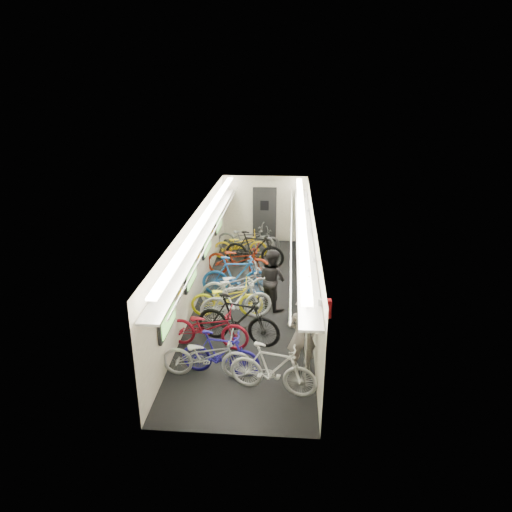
% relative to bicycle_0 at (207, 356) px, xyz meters
% --- Properties ---
extents(train_car_shell, '(10.00, 10.00, 10.00)m').
position_rel_bicycle_0_xyz_m(train_car_shell, '(0.28, 4.14, 1.19)').
color(train_car_shell, black).
rests_on(train_car_shell, ground).
extents(bicycle_0, '(1.80, 0.66, 0.94)m').
position_rel_bicycle_0_xyz_m(bicycle_0, '(0.00, 0.00, 0.00)').
color(bicycle_0, '#AAAAAF').
rests_on(bicycle_0, ground).
extents(bicycle_1, '(1.64, 0.64, 0.96)m').
position_rel_bicycle_0_xyz_m(bicycle_1, '(0.25, 0.08, 0.01)').
color(bicycle_1, navy).
rests_on(bicycle_1, ground).
extents(bicycle_2, '(1.90, 0.85, 0.97)m').
position_rel_bicycle_0_xyz_m(bicycle_2, '(-0.17, 1.08, 0.01)').
color(bicycle_2, maroon).
rests_on(bicycle_2, ground).
extents(bicycle_3, '(2.02, 1.02, 1.17)m').
position_rel_bicycle_0_xyz_m(bicycle_3, '(0.47, 1.28, 0.11)').
color(bicycle_3, black).
rests_on(bicycle_3, ground).
extents(bicycle_4, '(1.84, 0.76, 0.94)m').
position_rel_bicycle_0_xyz_m(bicycle_4, '(0.05, 2.54, 0.00)').
color(bicycle_4, yellow).
rests_on(bicycle_4, ground).
extents(bicycle_5, '(1.85, 1.05, 1.07)m').
position_rel_bicycle_0_xyz_m(bicycle_5, '(0.30, 2.32, 0.07)').
color(bicycle_5, silver).
rests_on(bicycle_5, ground).
extents(bicycle_6, '(2.07, 1.25, 1.03)m').
position_rel_bicycle_0_xyz_m(bicycle_6, '(0.23, 3.29, 0.04)').
color(bicycle_6, '#B9B7BC').
rests_on(bicycle_6, ground).
extents(bicycle_7, '(1.90, 0.66, 1.12)m').
position_rel_bicycle_0_xyz_m(bicycle_7, '(0.14, 3.76, 0.09)').
color(bicycle_7, '#1C59A9').
rests_on(bicycle_7, ground).
extents(bicycle_8, '(2.16, 1.22, 1.07)m').
position_rel_bicycle_0_xyz_m(bicycle_8, '(0.07, 4.96, 0.07)').
color(bicycle_8, maroon).
rests_on(bicycle_8, ground).
extents(bicycle_9, '(1.99, 0.92, 1.16)m').
position_rel_bicycle_0_xyz_m(bicycle_9, '(0.47, 5.84, 0.11)').
color(bicycle_9, black).
rests_on(bicycle_9, ground).
extents(bicycle_10, '(1.82, 0.80, 0.93)m').
position_rel_bicycle_0_xyz_m(bicycle_10, '(-0.05, 6.54, -0.01)').
color(bicycle_10, yellow).
rests_on(bicycle_10, ground).
extents(bicycle_11, '(1.75, 0.85, 1.02)m').
position_rel_bicycle_0_xyz_m(bicycle_11, '(1.31, -0.39, 0.04)').
color(bicycle_11, silver).
rests_on(bicycle_11, ground).
extents(bicycle_12, '(2.12, 1.05, 1.07)m').
position_rel_bicycle_0_xyz_m(bicycle_12, '(0.09, 7.02, 0.06)').
color(bicycle_12, '#5D5D61').
rests_on(bicycle_12, ground).
extents(bicycle_14, '(1.82, 1.13, 0.90)m').
position_rel_bicycle_0_xyz_m(bicycle_14, '(0.42, 6.93, -0.02)').
color(bicycle_14, slate).
rests_on(bicycle_14, ground).
extents(passenger_near, '(0.65, 0.49, 1.63)m').
position_rel_bicycle_0_xyz_m(passenger_near, '(1.84, 0.34, 0.34)').
color(passenger_near, gray).
rests_on(passenger_near, ground).
extents(passenger_mid, '(0.98, 0.97, 1.59)m').
position_rel_bicycle_0_xyz_m(passenger_mid, '(1.14, 3.07, 0.33)').
color(passenger_mid, black).
rests_on(passenger_mid, ground).
extents(backpack, '(0.27, 0.16, 0.38)m').
position_rel_bicycle_0_xyz_m(backpack, '(2.28, 0.61, 0.81)').
color(backpack, '#B61218').
rests_on(backpack, passenger_near).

